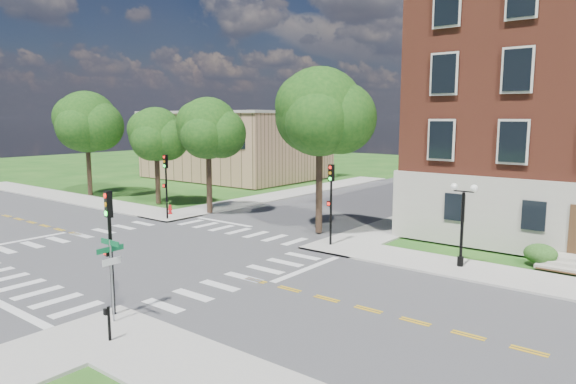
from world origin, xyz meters
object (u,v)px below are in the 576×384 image
Objects in this scene: traffic_signal_se at (110,237)px; street_sign_pole at (111,264)px; traffic_signal_ne at (331,194)px; traffic_signal_nw at (166,178)px; twin_lamp_west at (462,220)px; fire_hydrant at (170,210)px; push_button_post at (108,322)px.

traffic_signal_se reaches higher than street_sign_pole.
traffic_signal_se is at bearing 147.73° from street_sign_pole.
traffic_signal_ne is 1.55× the size of street_sign_pole.
traffic_signal_nw is (-14.06, -0.86, 0.00)m from traffic_signal_ne.
twin_lamp_west is 16.87m from street_sign_pole.
street_sign_pole is at bearing -116.77° from twin_lamp_west.
traffic_signal_ne is at bearing 87.92° from traffic_signal_se.
traffic_signal_se is at bearing -44.98° from fire_hydrant.
traffic_signal_ne and traffic_signal_nw have the same top height.
street_sign_pole is at bearing -89.66° from traffic_signal_ne.
traffic_signal_ne is 1.13× the size of twin_lamp_west.
traffic_signal_se is 1.00× the size of traffic_signal_nw.
twin_lamp_west is at bearing 2.55° from traffic_signal_ne.
traffic_signal_se is 4.00× the size of push_button_post.
traffic_signal_ne reaches higher than fire_hydrant.
traffic_signal_se is 21.10m from fire_hydrant.
push_button_post is (1.35, -1.07, -1.51)m from street_sign_pole.
traffic_signal_ne is 14.08m from traffic_signal_nw.
traffic_signal_se is at bearing 143.46° from push_button_post.
fire_hydrant is at bearing 135.90° from push_button_post.
traffic_signal_ne reaches higher than push_button_post.
fire_hydrant is at bearing 179.71° from twin_lamp_west.
fire_hydrant is (-14.80, 14.79, -2.72)m from traffic_signal_se.
twin_lamp_west is at bearing 68.82° from push_button_post.
push_button_post is at bearing -84.80° from traffic_signal_ne.
traffic_signal_ne is 6.40× the size of fire_hydrant.
traffic_signal_se is at bearing -44.87° from traffic_signal_nw.
traffic_signal_nw is at bearing -176.50° from traffic_signal_ne.
traffic_signal_se is 1.00× the size of traffic_signal_ne.
street_sign_pole is 2.29m from push_button_post.
twin_lamp_west is 3.53× the size of push_button_post.
traffic_signal_ne is (0.52, 14.33, 0.00)m from traffic_signal_se.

